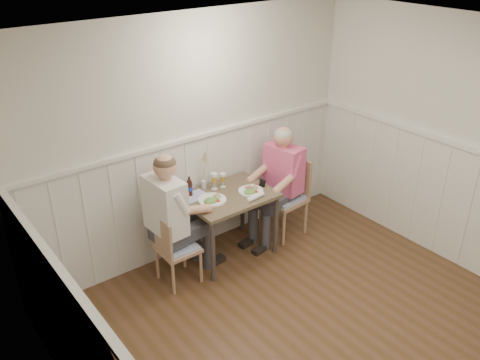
{
  "coord_description": "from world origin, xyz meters",
  "views": [
    {
      "loc": [
        -2.67,
        -2.0,
        3.3
      ],
      "look_at": [
        0.13,
        1.64,
        1.0
      ],
      "focal_mm": 38.0,
      "sensor_mm": 36.0,
      "label": 1
    }
  ],
  "objects_px": {
    "dining_table": "(229,203)",
    "grass_vase": "(203,172)",
    "chair_right": "(287,194)",
    "man_in_pink": "(281,190)",
    "diner_cream": "(171,228)",
    "beer_bottle": "(190,187)",
    "chair_left": "(173,246)"
  },
  "relations": [
    {
      "from": "chair_left",
      "to": "diner_cream",
      "type": "relative_size",
      "value": 0.56
    },
    {
      "from": "chair_left",
      "to": "man_in_pink",
      "type": "relative_size",
      "value": 0.59
    },
    {
      "from": "chair_right",
      "to": "beer_bottle",
      "type": "distance_m",
      "value": 1.24
    },
    {
      "from": "dining_table",
      "to": "beer_bottle",
      "type": "relative_size",
      "value": 4.32
    },
    {
      "from": "dining_table",
      "to": "chair_right",
      "type": "bearing_deg",
      "value": -2.53
    },
    {
      "from": "dining_table",
      "to": "grass_vase",
      "type": "height_order",
      "value": "grass_vase"
    },
    {
      "from": "chair_left",
      "to": "grass_vase",
      "type": "height_order",
      "value": "grass_vase"
    },
    {
      "from": "grass_vase",
      "to": "chair_right",
      "type": "bearing_deg",
      "value": -18.04
    },
    {
      "from": "chair_right",
      "to": "man_in_pink",
      "type": "relative_size",
      "value": 0.68
    },
    {
      "from": "dining_table",
      "to": "man_in_pink",
      "type": "xyz_separation_m",
      "value": [
        0.73,
        -0.02,
        -0.08
      ]
    },
    {
      "from": "chair_left",
      "to": "grass_vase",
      "type": "xyz_separation_m",
      "value": [
        0.61,
        0.35,
        0.51
      ]
    },
    {
      "from": "dining_table",
      "to": "grass_vase",
      "type": "xyz_separation_m",
      "value": [
        -0.13,
        0.27,
        0.3
      ]
    },
    {
      "from": "diner_cream",
      "to": "dining_table",
      "type": "bearing_deg",
      "value": -0.36
    },
    {
      "from": "diner_cream",
      "to": "beer_bottle",
      "type": "height_order",
      "value": "diner_cream"
    },
    {
      "from": "dining_table",
      "to": "man_in_pink",
      "type": "relative_size",
      "value": 0.69
    },
    {
      "from": "dining_table",
      "to": "chair_right",
      "type": "xyz_separation_m",
      "value": [
        0.82,
        -0.04,
        -0.15
      ]
    },
    {
      "from": "chair_right",
      "to": "grass_vase",
      "type": "distance_m",
      "value": 1.1
    },
    {
      "from": "chair_right",
      "to": "chair_left",
      "type": "distance_m",
      "value": 1.57
    },
    {
      "from": "dining_table",
      "to": "diner_cream",
      "type": "relative_size",
      "value": 0.66
    },
    {
      "from": "diner_cream",
      "to": "grass_vase",
      "type": "distance_m",
      "value": 0.74
    },
    {
      "from": "grass_vase",
      "to": "beer_bottle",
      "type": "bearing_deg",
      "value": -167.67
    },
    {
      "from": "grass_vase",
      "to": "diner_cream",
      "type": "bearing_deg",
      "value": -155.32
    },
    {
      "from": "dining_table",
      "to": "chair_right",
      "type": "distance_m",
      "value": 0.84
    },
    {
      "from": "man_in_pink",
      "to": "grass_vase",
      "type": "distance_m",
      "value": 0.99
    },
    {
      "from": "man_in_pink",
      "to": "beer_bottle",
      "type": "relative_size",
      "value": 6.25
    },
    {
      "from": "man_in_pink",
      "to": "diner_cream",
      "type": "height_order",
      "value": "diner_cream"
    },
    {
      "from": "dining_table",
      "to": "beer_bottle",
      "type": "distance_m",
      "value": 0.45
    },
    {
      "from": "man_in_pink",
      "to": "chair_left",
      "type": "bearing_deg",
      "value": -177.75
    },
    {
      "from": "chair_left",
      "to": "man_in_pink",
      "type": "xyz_separation_m",
      "value": [
        1.48,
        0.06,
        0.14
      ]
    },
    {
      "from": "chair_left",
      "to": "diner_cream",
      "type": "height_order",
      "value": "diner_cream"
    },
    {
      "from": "grass_vase",
      "to": "chair_left",
      "type": "bearing_deg",
      "value": -150.25
    },
    {
      "from": "chair_right",
      "to": "man_in_pink",
      "type": "height_order",
      "value": "man_in_pink"
    }
  ]
}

